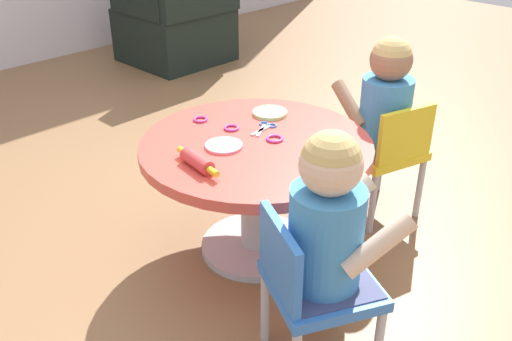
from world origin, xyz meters
name	(u,v)px	position (x,y,z in m)	size (l,w,h in m)	color
ground_plane	(256,248)	(0.00, 0.00, 0.00)	(10.00, 10.00, 0.00)	olive
craft_table	(256,170)	(0.00, 0.00, 0.36)	(0.86, 0.86, 0.48)	silver
child_chair_left	(311,285)	(-0.31, -0.53, 0.31)	(0.40, 0.40, 0.54)	#B7B7BC
seated_child_left	(329,218)	(-0.27, -0.55, 0.53)	(0.43, 0.40, 0.51)	#3F4772
child_chair_right	(386,152)	(0.58, -0.20, 0.31)	(0.37, 0.37, 0.54)	#B7B7BC
seated_child_right	(386,99)	(0.59, -0.17, 0.53)	(0.35, 0.41, 0.51)	#3F4772
armchair_dark	(178,22)	(1.33, 2.15, 0.31)	(0.73, 0.73, 0.85)	black
rolling_pin	(198,161)	(-0.28, 0.00, 0.51)	(0.07, 0.23, 0.05)	#D83F3F
craft_scissors	(265,127)	(0.11, 0.06, 0.48)	(0.14, 0.09, 0.01)	silver
playdough_blob_0	(270,113)	(0.22, 0.14, 0.49)	(0.14, 0.14, 0.01)	#B2E58C
playdough_blob_1	(224,146)	(-0.11, 0.05, 0.49)	(0.14, 0.14, 0.01)	pink
cookie_cutter_0	(200,119)	(-0.02, 0.29, 0.49)	(0.06, 0.06, 0.01)	#D83FA5
cookie_cutter_1	(231,128)	(0.01, 0.15, 0.49)	(0.06, 0.06, 0.01)	#D83FA5
cookie_cutter_2	(335,155)	(0.11, -0.28, 0.49)	(0.05, 0.05, 0.01)	#3F99D8
cookie_cutter_3	(275,139)	(0.06, -0.04, 0.49)	(0.06, 0.06, 0.01)	#D83FA5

